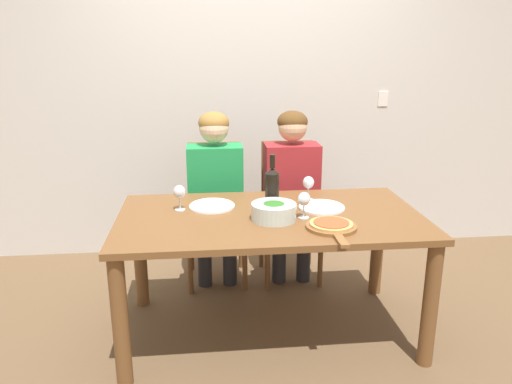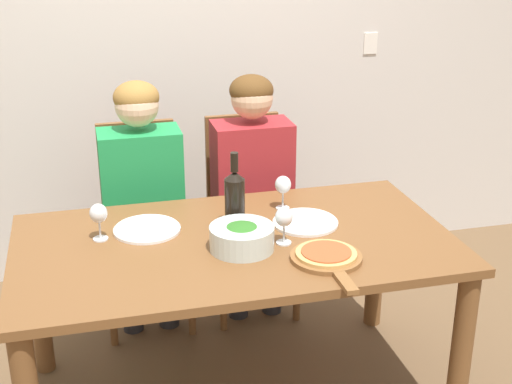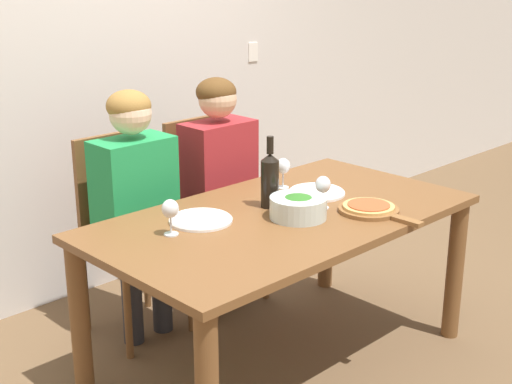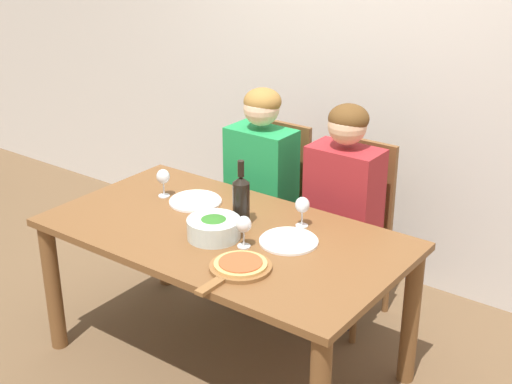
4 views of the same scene
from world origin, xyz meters
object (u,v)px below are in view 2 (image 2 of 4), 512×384
(chair_left, at_px, (142,218))
(wine_glass_right, at_px, (283,186))
(person_woman, at_px, (142,185))
(wine_bottle, at_px, (235,199))
(broccoli_bowl, at_px, (242,237))
(wine_glass_left, at_px, (99,215))
(wine_glass_centre, at_px, (284,219))
(person_man, at_px, (253,175))
(pizza_on_board, at_px, (327,257))
(dinner_plate_right, at_px, (305,222))
(dinner_plate_left, at_px, (147,229))
(chair_right, at_px, (247,208))

(chair_left, bearing_deg, wine_glass_right, -44.05)
(person_woman, distance_m, wine_bottle, 0.68)
(person_woman, relative_size, wine_glass_right, 8.23)
(wine_bottle, bearing_deg, wine_glass_right, 31.95)
(broccoli_bowl, bearing_deg, wine_glass_left, 157.14)
(wine_bottle, height_order, wine_glass_centre, wine_bottle)
(person_man, bearing_deg, chair_left, 167.80)
(person_woman, bearing_deg, pizza_on_board, -58.33)
(person_woman, bearing_deg, person_man, 0.00)
(dinner_plate_right, distance_m, wine_glass_centre, 0.23)
(person_man, bearing_deg, dinner_plate_right, -83.35)
(person_man, bearing_deg, dinner_plate_left, -137.91)
(wine_glass_left, bearing_deg, chair_left, 71.85)
(chair_right, bearing_deg, wine_glass_centre, -94.42)
(wine_glass_centre, bearing_deg, wine_bottle, 130.22)
(wine_glass_centre, bearing_deg, wine_glass_right, 74.36)
(person_man, relative_size, wine_bottle, 3.80)
(chair_left, distance_m, person_man, 0.59)
(person_woman, relative_size, pizza_on_board, 3.04)
(wine_glass_centre, bearing_deg, broccoli_bowl, -177.57)
(wine_bottle, xyz_separation_m, wine_glass_left, (-0.54, 0.03, -0.03))
(chair_right, distance_m, wine_glass_left, 1.06)
(person_man, height_order, dinner_plate_right, person_man)
(person_woman, height_order, wine_glass_left, person_woman)
(broccoli_bowl, relative_size, dinner_plate_right, 0.92)
(broccoli_bowl, relative_size, wine_glass_right, 1.65)
(dinner_plate_left, height_order, wine_glass_left, wine_glass_left)
(broccoli_bowl, xyz_separation_m, wine_glass_left, (-0.52, 0.22, 0.06))
(person_woman, height_order, pizza_on_board, person_woman)
(dinner_plate_right, xyz_separation_m, wine_glass_centre, (-0.14, -0.16, 0.10))
(person_woman, distance_m, broccoli_bowl, 0.83)
(wine_glass_right, height_order, wine_glass_centre, same)
(chair_right, height_order, dinner_plate_right, chair_right)
(person_woman, xyz_separation_m, person_man, (0.54, 0.00, 0.00))
(dinner_plate_left, xyz_separation_m, pizza_on_board, (0.62, -0.43, 0.01))
(person_man, relative_size, wine_glass_right, 8.23)
(person_man, xyz_separation_m, dinner_plate_left, (-0.57, -0.52, 0.00))
(dinner_plate_right, bearing_deg, wine_glass_right, 104.17)
(person_man, height_order, wine_glass_left, person_man)
(wine_bottle, bearing_deg, wine_glass_centre, -49.78)
(pizza_on_board, height_order, wine_glass_left, wine_glass_left)
(wine_bottle, bearing_deg, person_woman, 118.54)
(chair_left, xyz_separation_m, wine_glass_centre, (0.47, -0.88, 0.32))
(person_woman, height_order, broccoli_bowl, person_woman)
(wine_glass_left, bearing_deg, person_man, 36.08)
(dinner_plate_left, bearing_deg, broccoli_bowl, -37.38)
(chair_left, relative_size, wine_glass_left, 6.60)
(chair_left, relative_size, dinner_plate_left, 3.67)
(chair_right, relative_size, dinner_plate_left, 3.67)
(dinner_plate_right, xyz_separation_m, pizza_on_board, (-0.03, -0.34, 0.01))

